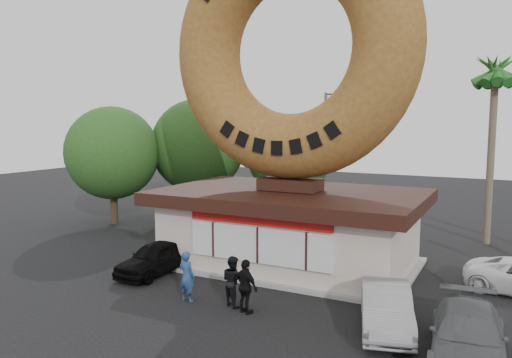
{
  "coord_description": "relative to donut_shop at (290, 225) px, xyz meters",
  "views": [
    {
      "loc": [
        8.53,
        -13.66,
        6.31
      ],
      "look_at": [
        -0.64,
        4.0,
        3.96
      ],
      "focal_mm": 35.0,
      "sensor_mm": 36.0,
      "label": 1
    }
  ],
  "objects": [
    {
      "name": "ground",
      "position": [
        0.0,
        -5.98,
        -1.77
      ],
      "size": [
        90.0,
        90.0,
        0.0
      ],
      "primitive_type": "plane",
      "color": "black",
      "rests_on": "ground"
    },
    {
      "name": "tree_west",
      "position": [
        -9.5,
        7.02,
        2.87
      ],
      "size": [
        6.0,
        6.0,
        7.65
      ],
      "color": "#473321",
      "rests_on": "ground"
    },
    {
      "name": "person_left",
      "position": [
        -1.39,
        -5.79,
        -0.87
      ],
      "size": [
        0.69,
        0.49,
        1.79
      ],
      "primitive_type": "imported",
      "rotation": [
        0.0,
        0.0,
        3.05
      ],
      "color": "navy",
      "rests_on": "ground"
    },
    {
      "name": "palm_near",
      "position": [
        7.5,
        8.02,
        6.65
      ],
      "size": [
        2.6,
        2.6,
        9.75
      ],
      "color": "#726651",
      "rests_on": "ground"
    },
    {
      "name": "donut_shop",
      "position": [
        0.0,
        0.0,
        0.0
      ],
      "size": [
        11.2,
        7.2,
        3.8
      ],
      "color": "beige",
      "rests_on": "ground"
    },
    {
      "name": "person_right",
      "position": [
        0.98,
        -5.82,
        -0.86
      ],
      "size": [
        1.15,
        0.78,
        1.81
      ],
      "primitive_type": "imported",
      "rotation": [
        0.0,
        0.0,
        2.78
      ],
      "color": "black",
      "rests_on": "ground"
    },
    {
      "name": "tree_far",
      "position": [
        -13.0,
        3.02,
        2.56
      ],
      "size": [
        5.6,
        5.6,
        7.14
      ],
      "color": "#473321",
      "rests_on": "ground"
    },
    {
      "name": "street_lamp",
      "position": [
        -1.86,
        10.02,
        2.72
      ],
      "size": [
        2.11,
        0.2,
        8.0
      ],
      "color": "#59595E",
      "rests_on": "ground"
    },
    {
      "name": "car_silver",
      "position": [
        5.33,
        -4.92,
        -1.09
      ],
      "size": [
        2.52,
        4.33,
        1.35
      ],
      "primitive_type": "imported",
      "rotation": [
        0.0,
        0.0,
        0.29
      ],
      "color": "#98979C",
      "rests_on": "ground"
    },
    {
      "name": "tree_mid",
      "position": [
        -4.0,
        9.02,
        2.25
      ],
      "size": [
        5.2,
        5.2,
        6.63
      ],
      "color": "#473321",
      "rests_on": "ground"
    },
    {
      "name": "car_black",
      "position": [
        -4.39,
        -3.79,
        -1.11
      ],
      "size": [
        1.59,
        3.87,
        1.31
      ],
      "primitive_type": "imported",
      "rotation": [
        0.0,
        0.0,
        -0.01
      ],
      "color": "black",
      "rests_on": "ground"
    },
    {
      "name": "giant_donut",
      "position": [
        0.0,
        0.02,
        7.48
      ],
      "size": [
        10.89,
        2.78,
        10.89
      ],
      "primitive_type": "torus",
      "rotation": [
        1.57,
        0.0,
        0.0
      ],
      "color": "olive",
      "rests_on": "donut_shop"
    },
    {
      "name": "car_grey",
      "position": [
        7.71,
        -5.96,
        -1.09
      ],
      "size": [
        2.29,
        4.79,
        1.35
      ],
      "primitive_type": "imported",
      "rotation": [
        0.0,
        0.0,
        0.09
      ],
      "color": "slate",
      "rests_on": "ground"
    },
    {
      "name": "person_center",
      "position": [
        0.26,
        -5.42,
        -0.9
      ],
      "size": [
        1.04,
        0.95,
        1.73
      ],
      "primitive_type": "imported",
      "rotation": [
        0.0,
        0.0,
        2.71
      ],
      "color": "black",
      "rests_on": "ground"
    }
  ]
}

